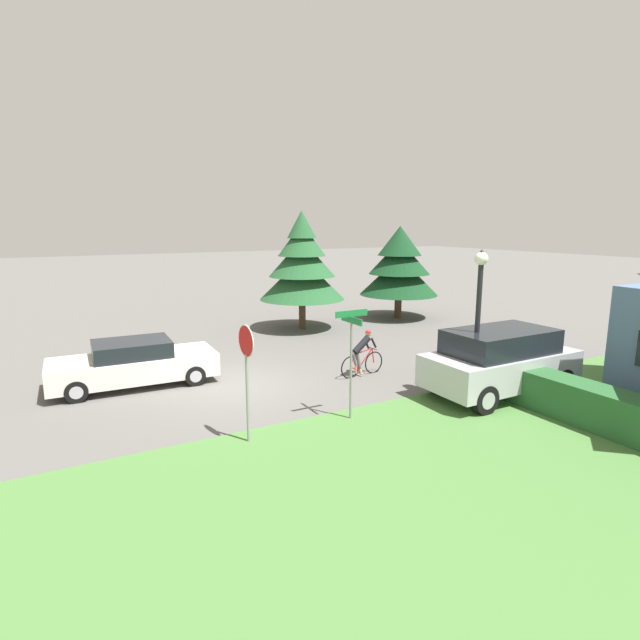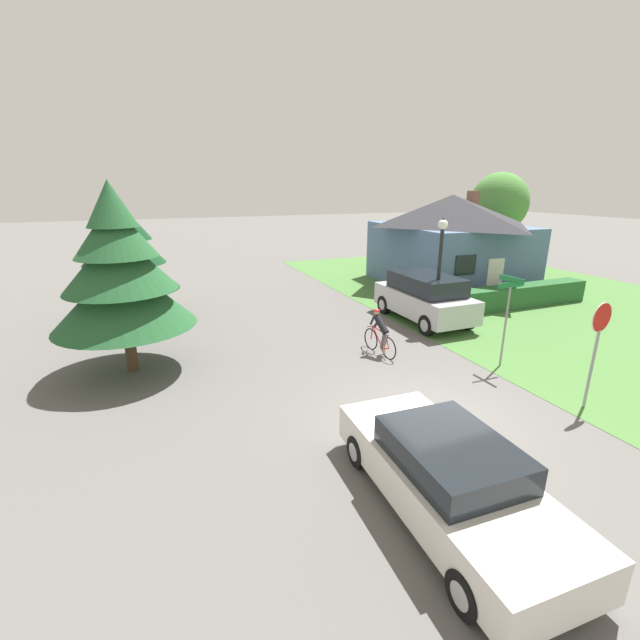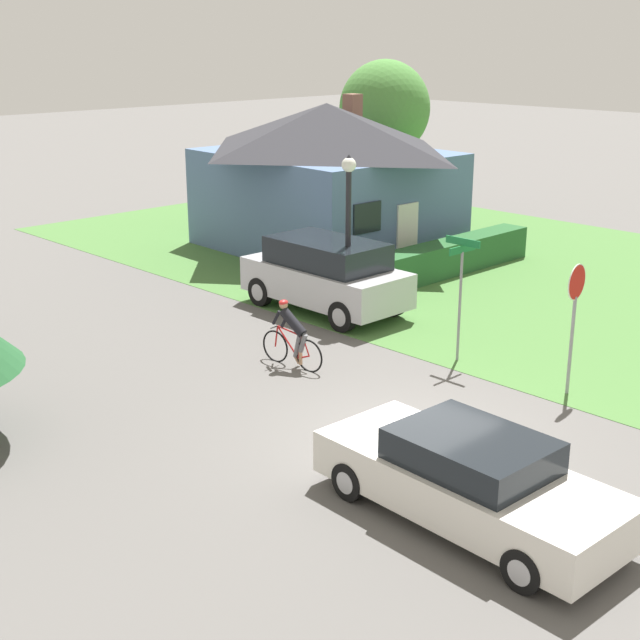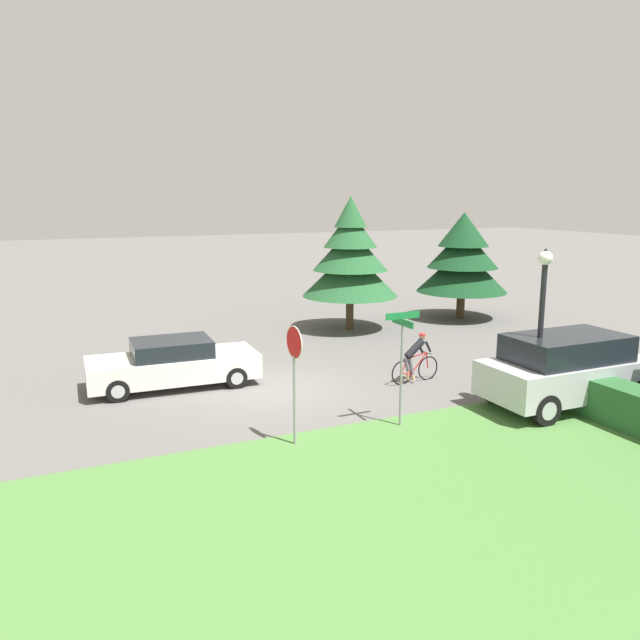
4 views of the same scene
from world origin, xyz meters
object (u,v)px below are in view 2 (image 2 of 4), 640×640
conifer_tall_far (124,253)px  deciduous_tree_right (499,203)px  cyclist (380,333)px  stop_sign (598,335)px  conifer_tall_near (120,273)px  sedan_left_lane (448,476)px  parked_suv_right (425,297)px  street_name_sign (508,306)px  cottage_house (449,239)px  street_lamp (440,257)px

conifer_tall_far → deciduous_tree_right: deciduous_tree_right is taller
cyclist → stop_sign: bearing=-155.8°
conifer_tall_near → stop_sign: bearing=-32.7°
sedan_left_lane → conifer_tall_near: (-4.90, 8.22, 2.28)m
parked_suv_right → street_name_sign: bearing=173.9°
deciduous_tree_right → conifer_tall_near: bearing=-158.6°
cyclist → conifer_tall_far: bearing=39.9°
street_name_sign → deciduous_tree_right: size_ratio=0.46×
sedan_left_lane → cyclist: cyclist is taller
stop_sign → conifer_tall_far: conifer_tall_far is taller
cottage_house → sedan_left_lane: 18.22m
street_lamp → parked_suv_right: bearing=83.6°
street_name_sign → deciduous_tree_right: 16.89m
conifer_tall_near → conifer_tall_far: bearing=90.7°
sedan_left_lane → cyclist: (2.52, 6.59, 0.03)m
street_lamp → stop_sign: bearing=-93.5°
stop_sign → deciduous_tree_right: bearing=-131.8°
cottage_house → stop_sign: (-5.73, -12.71, -0.58)m
street_name_sign → parked_suv_right: bearing=83.6°
conifer_tall_far → sedan_left_lane: bearing=-70.2°
stop_sign → street_name_sign: (-0.03, 2.73, 0.00)m
sedan_left_lane → conifer_tall_far: bearing=22.0°
cottage_house → sedan_left_lane: (-11.17, -14.28, -1.81)m
cyclist → parked_suv_right: size_ratio=0.38×
cottage_house → cyclist: size_ratio=4.82×
parked_suv_right → conifer_tall_near: (-10.84, -0.80, 1.96)m
conifer_tall_near → conifer_tall_far: size_ratio=1.15×
parked_suv_right → conifer_tall_far: (-10.90, 4.83, 1.72)m
cottage_house → street_name_sign: 11.53m
street_name_sign → deciduous_tree_right: deciduous_tree_right is taller
cottage_house → deciduous_tree_right: 6.25m
parked_suv_right → deciduous_tree_right: bearing=-54.2°
parked_suv_right → street_lamp: street_lamp is taller
stop_sign → deciduous_tree_right: (11.25, 15.10, 2.28)m
cottage_house → sedan_left_lane: size_ratio=1.70×
parked_suv_right → street_lamp: 1.96m
sedan_left_lane → deciduous_tree_right: (16.69, 16.67, 3.52)m
sedan_left_lane → deciduous_tree_right: 23.85m
cyclist → street_lamp: (3.31, 1.54, 2.04)m
cyclist → street_lamp: size_ratio=0.41×
parked_suv_right → stop_sign: stop_sign is taller
conifer_tall_near → deciduous_tree_right: bearing=21.4°
cyclist → deciduous_tree_right: size_ratio=0.28×
street_lamp → conifer_tall_near: 10.74m
street_lamp → cottage_house: bearing=49.1°
conifer_tall_far → stop_sign: bearing=-49.7°
parked_suv_right → deciduous_tree_right: deciduous_tree_right is taller
stop_sign → conifer_tall_near: (-10.34, 6.64, 1.04)m
cyclist → street_name_sign: (2.89, -2.27, 1.21)m
cottage_house → parked_suv_right: 7.58m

